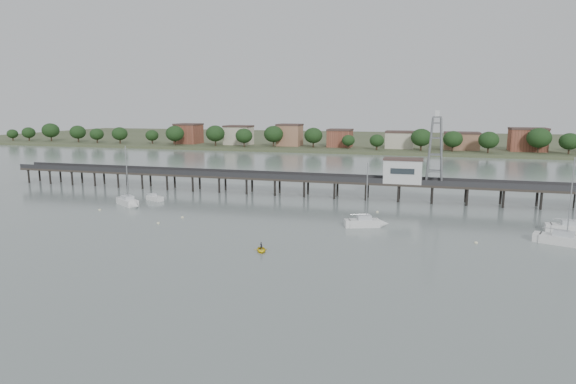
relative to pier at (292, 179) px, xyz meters
name	(u,v)px	position (x,y,z in m)	size (l,w,h in m)	color
ground_plane	(152,286)	(0.00, -60.00, -3.79)	(500.00, 500.00, 0.00)	slate
pier	(292,179)	(0.00, 0.00, 0.00)	(150.00, 5.00, 5.50)	#2D2823
pier_building	(403,170)	(25.00, 0.00, 2.87)	(8.40, 5.40, 5.30)	silver
lattice_tower	(435,151)	(31.50, 0.00, 7.31)	(3.20, 3.20, 15.50)	slate
sailboat_b	(130,203)	(-28.74, -21.32, -3.15)	(7.87, 6.20, 13.06)	white
sailboat_c	(370,223)	(20.84, -25.16, -3.14)	(7.22, 4.35, 11.61)	white
sailboat_d	(573,242)	(51.10, -28.59, -3.16)	(8.71, 5.12, 13.82)	white
white_tender	(155,198)	(-27.19, -14.51, -3.30)	(4.46, 3.17, 1.60)	white
yellow_dinghy	(261,251)	(7.64, -43.79, -3.79)	(1.95, 0.56, 2.72)	yellow
dinghy_occupant	(261,251)	(7.64, -43.79, -3.79)	(0.41, 1.11, 0.27)	black
mooring_buoys	(250,220)	(-0.44, -26.40, -3.71)	(70.24, 20.42, 0.39)	#F9F6C2
far_shore	(374,140)	(0.36, 179.58, -2.85)	(500.00, 170.00, 10.40)	#475133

